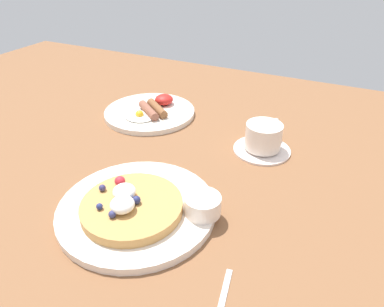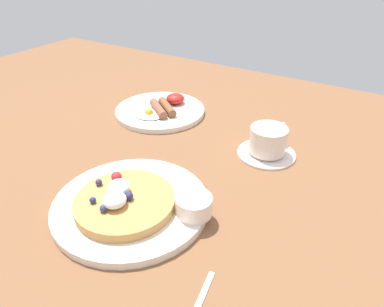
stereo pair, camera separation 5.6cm
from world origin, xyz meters
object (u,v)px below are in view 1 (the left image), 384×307
Objects in this scene: coffee_saucer at (262,149)px; coffee_cup at (264,135)px; breakfast_plate at (150,113)px; pancake_plate at (137,208)px; syrup_ramekin at (203,205)px.

coffee_cup is at bearing 76.84° from coffee_saucer.
pancake_plate is at bearing -61.40° from breakfast_plate.
coffee_cup is at bearing 83.85° from syrup_ramekin.
pancake_plate is 30.76cm from coffee_saucer.
coffee_cup reaches higher than syrup_ramekin.
syrup_ramekin is 0.48× the size of coffee_saucer.
pancake_plate is 11.11cm from syrup_ramekin.
syrup_ramekin is 40.71cm from breakfast_plate.
breakfast_plate is (-28.11, 29.35, -2.36)cm from syrup_ramekin.
coffee_cup is (13.12, 28.00, 2.96)cm from pancake_plate.
coffee_saucer is at bearing -103.16° from coffee_cup.
coffee_saucer is 3.22cm from coffee_cup.
syrup_ramekin is at bearing 16.44° from pancake_plate.
coffee_saucer is 1.16× the size of coffee_cup.
pancake_plate is 2.16× the size of coffee_saucer.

